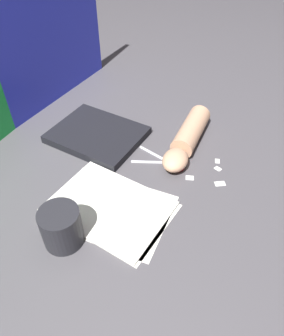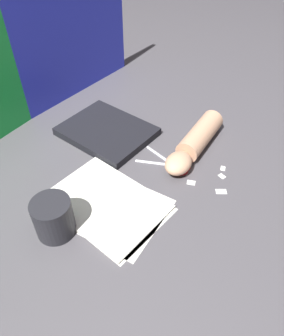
{
  "view_description": "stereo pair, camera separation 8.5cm",
  "coord_description": "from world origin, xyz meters",
  "px_view_note": "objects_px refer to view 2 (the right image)",
  "views": [
    {
      "loc": [
        -0.55,
        -0.31,
        0.64
      ],
      "look_at": [
        -0.01,
        -0.03,
        0.06
      ],
      "focal_mm": 35.0,
      "sensor_mm": 36.0,
      "label": 1
    },
    {
      "loc": [
        -0.51,
        -0.38,
        0.64
      ],
      "look_at": [
        -0.01,
        -0.03,
        0.06
      ],
      "focal_mm": 35.0,
      "sensor_mm": 36.0,
      "label": 2
    }
  ],
  "objects_px": {
    "paper_stack": "(106,204)",
    "scissors": "(172,164)",
    "hand_forearm": "(195,142)",
    "mug": "(54,218)",
    "book_closed": "(107,131)"
  },
  "relations": [
    {
      "from": "paper_stack",
      "to": "scissors",
      "type": "distance_m",
      "value": 0.23
    },
    {
      "from": "scissors",
      "to": "hand_forearm",
      "type": "xyz_separation_m",
      "value": [
        0.09,
        -0.02,
        0.03
      ]
    },
    {
      "from": "mug",
      "to": "hand_forearm",
      "type": "bearing_deg",
      "value": -15.79
    },
    {
      "from": "scissors",
      "to": "hand_forearm",
      "type": "bearing_deg",
      "value": -12.94
    },
    {
      "from": "scissors",
      "to": "mug",
      "type": "distance_m",
      "value": 0.37
    },
    {
      "from": "paper_stack",
      "to": "scissors",
      "type": "height_order",
      "value": "scissors"
    },
    {
      "from": "paper_stack",
      "to": "scissors",
      "type": "bearing_deg",
      "value": -14.56
    },
    {
      "from": "hand_forearm",
      "to": "book_closed",
      "type": "bearing_deg",
      "value": 108.19
    },
    {
      "from": "book_closed",
      "to": "mug",
      "type": "distance_m",
      "value": 0.39
    },
    {
      "from": "book_closed",
      "to": "scissors",
      "type": "relative_size",
      "value": 1.73
    },
    {
      "from": "mug",
      "to": "scissors",
      "type": "bearing_deg",
      "value": -16.51
    },
    {
      "from": "book_closed",
      "to": "scissors",
      "type": "xyz_separation_m",
      "value": [
        -0.0,
        -0.25,
        -0.01
      ]
    },
    {
      "from": "book_closed",
      "to": "paper_stack",
      "type": "bearing_deg",
      "value": -140.89
    },
    {
      "from": "paper_stack",
      "to": "book_closed",
      "type": "relative_size",
      "value": 1.11
    },
    {
      "from": "hand_forearm",
      "to": "paper_stack",
      "type": "bearing_deg",
      "value": 165.9
    }
  ]
}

